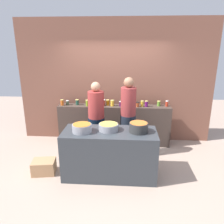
{
  "coord_description": "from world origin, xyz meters",
  "views": [
    {
      "loc": [
        0.29,
        -3.91,
        2.36
      ],
      "look_at": [
        0.0,
        0.35,
        1.05
      ],
      "focal_mm": 34.82,
      "sensor_mm": 36.0,
      "label": 1
    }
  ],
  "objects_px": {
    "preserve_jar_10": "(130,104)",
    "preserve_jar_1": "(67,103)",
    "preserve_jar_2": "(77,102)",
    "preserve_jar_5": "(99,103)",
    "preserve_jar_11": "(137,104)",
    "preserve_jar_9": "(121,104)",
    "preserve_jar_8": "(112,103)",
    "preserve_jar_12": "(142,104)",
    "cooking_pot_right": "(139,127)",
    "preserve_jar_0": "(62,102)",
    "preserve_jar_14": "(159,103)",
    "cooking_pot_center": "(109,127)",
    "preserve_jar_4": "(92,102)",
    "preserve_jar_13": "(146,104)",
    "cooking_pot_left": "(82,128)",
    "preserve_jar_3": "(87,103)",
    "preserve_jar_6": "(103,102)",
    "preserve_jar_15": "(167,103)",
    "preserve_jar_7": "(108,103)",
    "cook_in_cap": "(128,122)",
    "cook_with_tongs": "(96,125)",
    "bread_crate": "(44,167)"
  },
  "relations": [
    {
      "from": "preserve_jar_7",
      "to": "cooking_pot_left",
      "type": "relative_size",
      "value": 0.4
    },
    {
      "from": "preserve_jar_15",
      "to": "cook_in_cap",
      "type": "height_order",
      "value": "cook_in_cap"
    },
    {
      "from": "preserve_jar_14",
      "to": "cooking_pot_center",
      "type": "relative_size",
      "value": 0.34
    },
    {
      "from": "preserve_jar_6",
      "to": "preserve_jar_9",
      "type": "relative_size",
      "value": 1.2
    },
    {
      "from": "preserve_jar_8",
      "to": "preserve_jar_13",
      "type": "relative_size",
      "value": 1.02
    },
    {
      "from": "preserve_jar_1",
      "to": "cooking_pot_right",
      "type": "distance_m",
      "value": 2.16
    },
    {
      "from": "preserve_jar_4",
      "to": "preserve_jar_13",
      "type": "bearing_deg",
      "value": -2.5
    },
    {
      "from": "preserve_jar_2",
      "to": "preserve_jar_3",
      "type": "xyz_separation_m",
      "value": [
        0.27,
        -0.08,
        0.01
      ]
    },
    {
      "from": "preserve_jar_2",
      "to": "bread_crate",
      "type": "height_order",
      "value": "preserve_jar_2"
    },
    {
      "from": "preserve_jar_0",
      "to": "preserve_jar_13",
      "type": "xyz_separation_m",
      "value": [
        2.02,
        0.02,
        -0.0
      ]
    },
    {
      "from": "preserve_jar_14",
      "to": "cooking_pot_left",
      "type": "height_order",
      "value": "preserve_jar_14"
    },
    {
      "from": "preserve_jar_6",
      "to": "preserve_jar_14",
      "type": "xyz_separation_m",
      "value": [
        1.32,
        0.05,
        -0.01
      ]
    },
    {
      "from": "preserve_jar_1",
      "to": "preserve_jar_14",
      "type": "bearing_deg",
      "value": 1.37
    },
    {
      "from": "preserve_jar_5",
      "to": "cooking_pot_center",
      "type": "distance_m",
      "value": 1.32
    },
    {
      "from": "cooking_pot_center",
      "to": "cooking_pot_left",
      "type": "bearing_deg",
      "value": -166.4
    },
    {
      "from": "preserve_jar_2",
      "to": "preserve_jar_5",
      "type": "distance_m",
      "value": 0.55
    },
    {
      "from": "preserve_jar_5",
      "to": "preserve_jar_1",
      "type": "bearing_deg",
      "value": 174.62
    },
    {
      "from": "preserve_jar_14",
      "to": "cooking_pot_left",
      "type": "distance_m",
      "value": 2.17
    },
    {
      "from": "cooking_pot_center",
      "to": "cooking_pot_right",
      "type": "bearing_deg",
      "value": -4.78
    },
    {
      "from": "preserve_jar_0",
      "to": "preserve_jar_14",
      "type": "bearing_deg",
      "value": 2.49
    },
    {
      "from": "preserve_jar_5",
      "to": "preserve_jar_6",
      "type": "xyz_separation_m",
      "value": [
        0.11,
        0.08,
        0.0
      ]
    },
    {
      "from": "preserve_jar_14",
      "to": "preserve_jar_8",
      "type": "bearing_deg",
      "value": -176.06
    },
    {
      "from": "preserve_jar_4",
      "to": "preserve_jar_7",
      "type": "distance_m",
      "value": 0.38
    },
    {
      "from": "preserve_jar_2",
      "to": "preserve_jar_8",
      "type": "bearing_deg",
      "value": -3.46
    },
    {
      "from": "preserve_jar_9",
      "to": "preserve_jar_10",
      "type": "bearing_deg",
      "value": 15.08
    },
    {
      "from": "cooking_pot_center",
      "to": "preserve_jar_11",
      "type": "bearing_deg",
      "value": 65.73
    },
    {
      "from": "preserve_jar_2",
      "to": "cooking_pot_right",
      "type": "bearing_deg",
      "value": -45.08
    },
    {
      "from": "preserve_jar_10",
      "to": "cooking_pot_right",
      "type": "bearing_deg",
      "value": -84.47
    },
    {
      "from": "preserve_jar_8",
      "to": "cooking_pot_right",
      "type": "distance_m",
      "value": 1.48
    },
    {
      "from": "preserve_jar_8",
      "to": "cooking_pot_left",
      "type": "distance_m",
      "value": 1.51
    },
    {
      "from": "preserve_jar_6",
      "to": "cooking_pot_right",
      "type": "distance_m",
      "value": 1.6
    },
    {
      "from": "preserve_jar_1",
      "to": "preserve_jar_10",
      "type": "xyz_separation_m",
      "value": [
        1.52,
        0.02,
        0.0
      ]
    },
    {
      "from": "preserve_jar_7",
      "to": "preserve_jar_13",
      "type": "bearing_deg",
      "value": -3.15
    },
    {
      "from": "preserve_jar_5",
      "to": "preserve_jar_12",
      "type": "xyz_separation_m",
      "value": [
        1.03,
        0.06,
        -0.0
      ]
    },
    {
      "from": "preserve_jar_10",
      "to": "cook_in_cap",
      "type": "xyz_separation_m",
      "value": [
        -0.05,
        -0.67,
        -0.23
      ]
    },
    {
      "from": "preserve_jar_11",
      "to": "cook_with_tongs",
      "type": "distance_m",
      "value": 1.14
    },
    {
      "from": "preserve_jar_2",
      "to": "preserve_jar_6",
      "type": "relative_size",
      "value": 0.89
    },
    {
      "from": "preserve_jar_3",
      "to": "preserve_jar_13",
      "type": "height_order",
      "value": "preserve_jar_3"
    },
    {
      "from": "preserve_jar_9",
      "to": "cook_in_cap",
      "type": "relative_size",
      "value": 0.07
    },
    {
      "from": "preserve_jar_4",
      "to": "preserve_jar_15",
      "type": "bearing_deg",
      "value": 0.16
    },
    {
      "from": "preserve_jar_3",
      "to": "preserve_jar_4",
      "type": "height_order",
      "value": "preserve_jar_3"
    },
    {
      "from": "preserve_jar_10",
      "to": "preserve_jar_1",
      "type": "bearing_deg",
      "value": -179.29
    },
    {
      "from": "preserve_jar_2",
      "to": "preserve_jar_11",
      "type": "distance_m",
      "value": 1.46
    },
    {
      "from": "cooking_pot_right",
      "to": "cook_in_cap",
      "type": "bearing_deg",
      "value": 103.84
    },
    {
      "from": "preserve_jar_11",
      "to": "preserve_jar_9",
      "type": "bearing_deg",
      "value": 175.96
    },
    {
      "from": "preserve_jar_8",
      "to": "preserve_jar_1",
      "type": "bearing_deg",
      "value": 178.75
    },
    {
      "from": "preserve_jar_5",
      "to": "cooking_pot_left",
      "type": "distance_m",
      "value": 1.4
    },
    {
      "from": "preserve_jar_6",
      "to": "cooking_pot_right",
      "type": "bearing_deg",
      "value": -61.01
    },
    {
      "from": "preserve_jar_12",
      "to": "cooking_pot_right",
      "type": "xyz_separation_m",
      "value": [
        -0.15,
        -1.38,
        -0.08
      ]
    },
    {
      "from": "preserve_jar_14",
      "to": "cook_with_tongs",
      "type": "relative_size",
      "value": 0.07
    }
  ]
}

